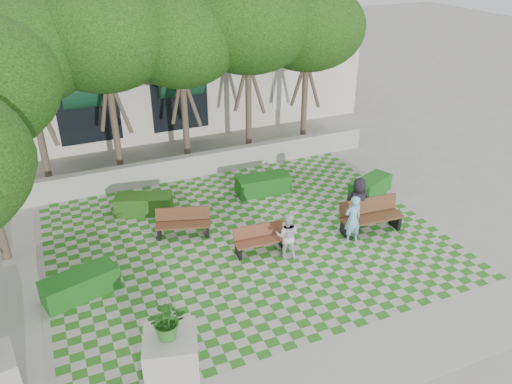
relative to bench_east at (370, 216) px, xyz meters
name	(u,v)px	position (x,y,z in m)	size (l,w,h in m)	color
ground	(261,257)	(-3.90, -0.01, -0.52)	(90.00, 90.00, 0.00)	gray
lawn	(248,240)	(-3.90, 0.99, -0.51)	(12.00, 12.00, 0.00)	#2B721E
sidewalk_south	(345,369)	(-3.90, -4.71, -0.51)	(16.00, 2.00, 0.01)	#9E9B93
retaining_wall	(198,165)	(-3.90, 6.19, -0.07)	(15.00, 0.36, 0.90)	#9E9B93
bench_east	(370,216)	(0.00, 0.00, 0.00)	(2.10, 0.85, 1.08)	#50311B
bench_mid	(260,240)	(-3.77, 0.32, -0.11)	(1.64, 0.65, 0.84)	brown
bench_west	(183,223)	(-5.66, 2.14, -0.08)	(1.82, 1.06, 0.91)	#502E1B
hedge_east	(370,187)	(1.47, 2.07, -0.20)	(1.82, 0.73, 0.64)	#155218
hedge_midright	(263,184)	(-2.13, 3.76, -0.17)	(1.97, 0.79, 0.69)	#134A15
hedge_midleft	(144,204)	(-6.52, 4.05, -0.18)	(1.92, 0.77, 0.67)	#1C4612
hedge_west	(80,285)	(-9.04, 0.32, -0.18)	(1.96, 0.78, 0.69)	#144B15
planter_front	(171,347)	(-7.48, -3.32, 0.31)	(1.39, 1.39, 2.03)	#9E9B93
person_blue	(353,219)	(-0.91, -0.32, 0.29)	(0.59, 0.39, 1.61)	#79BADC
person_dark	(358,203)	(-0.23, 0.42, 0.34)	(0.84, 0.55, 1.72)	black
person_white	(287,235)	(-3.14, -0.24, 0.21)	(0.71, 0.56, 1.47)	silver
tree_row	(139,49)	(-5.76, 5.94, 4.66)	(17.70, 13.40, 7.41)	#47382B
building	(166,66)	(-2.96, 14.07, 2.00)	(18.00, 8.92, 5.15)	beige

